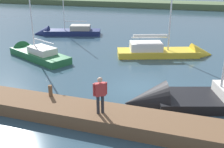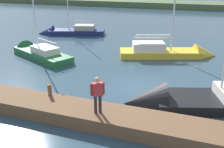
{
  "view_description": "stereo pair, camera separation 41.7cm",
  "coord_description": "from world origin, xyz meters",
  "px_view_note": "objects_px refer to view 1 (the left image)",
  "views": [
    {
      "loc": [
        -3.02,
        14.36,
        6.42
      ],
      "look_at": [
        1.48,
        0.79,
        1.09
      ],
      "focal_mm": 42.0,
      "sensor_mm": 36.0,
      "label": 1
    },
    {
      "loc": [
        -3.41,
        14.22,
        6.42
      ],
      "look_at": [
        1.48,
        0.79,
        1.09
      ],
      "focal_mm": 42.0,
      "sensor_mm": 36.0,
      "label": 2
    }
  ],
  "objects_px": {
    "mooring_post_far": "(50,91)",
    "sailboat_inner_slip": "(169,53)",
    "person_on_dock": "(100,93)",
    "sailboat_outer_mooring": "(195,102)",
    "sailboat_mid_channel": "(64,33)",
    "sailboat_near_dock": "(32,54)"
  },
  "relations": [
    {
      "from": "sailboat_inner_slip",
      "to": "person_on_dock",
      "type": "relative_size",
      "value": 6.1
    },
    {
      "from": "sailboat_near_dock",
      "to": "sailboat_mid_channel",
      "type": "distance_m",
      "value": 8.87
    },
    {
      "from": "mooring_post_far",
      "to": "sailboat_inner_slip",
      "type": "xyz_separation_m",
      "value": [
        -4.72,
        -11.56,
        -0.72
      ]
    },
    {
      "from": "mooring_post_far",
      "to": "sailboat_near_dock",
      "type": "height_order",
      "value": "sailboat_near_dock"
    },
    {
      "from": "sailboat_near_dock",
      "to": "sailboat_outer_mooring",
      "type": "bearing_deg",
      "value": -175.98
    },
    {
      "from": "sailboat_outer_mooring",
      "to": "sailboat_mid_channel",
      "type": "bearing_deg",
      "value": -60.71
    },
    {
      "from": "sailboat_near_dock",
      "to": "sailboat_inner_slip",
      "type": "relative_size",
      "value": 0.82
    },
    {
      "from": "sailboat_inner_slip",
      "to": "person_on_dock",
      "type": "distance_m",
      "value": 12.62
    },
    {
      "from": "sailboat_near_dock",
      "to": "sailboat_mid_channel",
      "type": "xyz_separation_m",
      "value": [
        1.65,
        -8.72,
        -0.0
      ]
    },
    {
      "from": "sailboat_outer_mooring",
      "to": "sailboat_mid_channel",
      "type": "xyz_separation_m",
      "value": [
        15.22,
        -13.87,
        -0.01
      ]
    },
    {
      "from": "sailboat_mid_channel",
      "to": "person_on_dock",
      "type": "bearing_deg",
      "value": 104.87
    },
    {
      "from": "person_on_dock",
      "to": "mooring_post_far",
      "type": "bearing_deg",
      "value": 36.9
    },
    {
      "from": "sailboat_inner_slip",
      "to": "sailboat_mid_channel",
      "type": "bearing_deg",
      "value": 138.55
    },
    {
      "from": "sailboat_outer_mooring",
      "to": "sailboat_mid_channel",
      "type": "height_order",
      "value": "sailboat_outer_mooring"
    },
    {
      "from": "sailboat_inner_slip",
      "to": "sailboat_mid_channel",
      "type": "relative_size",
      "value": 1.24
    },
    {
      "from": "sailboat_inner_slip",
      "to": "mooring_post_far",
      "type": "bearing_deg",
      "value": -132.73
    },
    {
      "from": "sailboat_outer_mooring",
      "to": "sailboat_mid_channel",
      "type": "distance_m",
      "value": 20.59
    },
    {
      "from": "mooring_post_far",
      "to": "person_on_dock",
      "type": "distance_m",
      "value": 3.26
    },
    {
      "from": "sailboat_outer_mooring",
      "to": "sailboat_mid_channel",
      "type": "relative_size",
      "value": 1.12
    },
    {
      "from": "sailboat_near_dock",
      "to": "person_on_dock",
      "type": "bearing_deg",
      "value": 162.74
    },
    {
      "from": "sailboat_outer_mooring",
      "to": "mooring_post_far",
      "type": "bearing_deg",
      "value": 1.75
    },
    {
      "from": "sailboat_outer_mooring",
      "to": "person_on_dock",
      "type": "height_order",
      "value": "sailboat_outer_mooring"
    }
  ]
}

